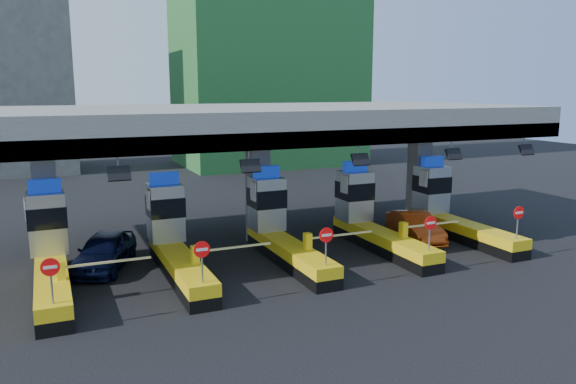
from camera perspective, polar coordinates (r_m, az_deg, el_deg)
name	(u,v)px	position (r m, az deg, el deg)	size (l,w,h in m)	color
ground	(281,258)	(26.73, -0.74, -6.71)	(120.00, 120.00, 0.00)	black
toll_canopy	(258,124)	(28.25, -3.04, 6.89)	(28.00, 12.09, 7.00)	slate
toll_lane_far_left	(50,252)	(24.69, -23.05, -5.65)	(4.43, 8.00, 4.16)	black
toll_lane_left	(173,239)	(25.17, -11.58, -4.71)	(4.43, 8.00, 4.16)	black
toll_lane_center	(278,228)	(26.60, -0.98, -3.67)	(4.43, 8.00, 4.16)	black
toll_lane_right	(369,218)	(28.83, 8.25, -2.65)	(4.43, 8.00, 4.16)	black
toll_lane_far_right	(448,210)	(31.71, 15.96, -1.75)	(4.43, 8.00, 4.16)	black
bg_building_scaffold	(267,28)	(60.00, -2.13, 16.35)	(18.00, 12.00, 28.00)	#1E5926
van	(104,251)	(26.21, -18.15, -5.74)	(1.92, 4.77, 1.62)	black
red_car	(415,227)	(30.23, 12.77, -3.45)	(1.59, 4.57, 1.50)	#B53D0D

